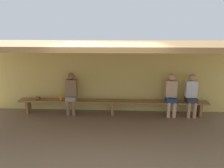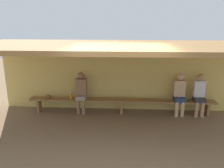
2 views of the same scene
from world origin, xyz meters
The scene contains 9 objects.
ground_plane centered at (0.00, 0.00, 0.00)m, with size 24.00×24.00×0.00m, color brown.
back_wall centered at (0.00, 2.00, 1.10)m, with size 8.00×0.20×2.20m, color #D8BC60.
dugout_roof centered at (0.00, 0.70, 2.26)m, with size 8.00×2.80×0.12m, color olive.
bench centered at (0.00, 1.55, 0.39)m, with size 6.00×0.36×0.46m.
player_in_red centered at (2.45, 1.55, 0.73)m, with size 0.34×0.42×1.34m.
player_rightmost centered at (-1.31, 1.55, 0.73)m, with size 0.34×0.42×1.34m.
player_middle centered at (1.83, 1.55, 0.73)m, with size 0.34×0.42×1.34m.
water_bottle_orange centered at (-1.66, 1.54, 0.56)m, with size 0.08×0.08×0.22m.
baseball_glove_dark_brown centered at (-2.41, 1.56, 0.51)m, with size 0.24×0.17×0.09m, color brown.
Camera 2 is at (0.10, -5.42, 2.96)m, focal length 36.52 mm.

